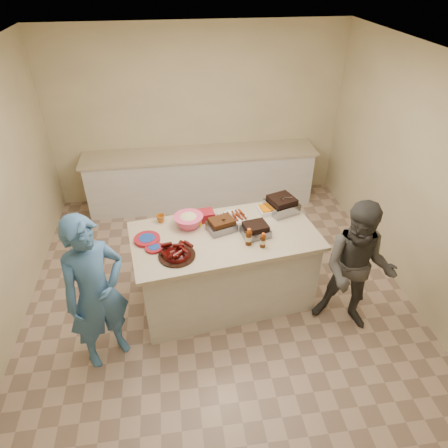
{
  "coord_description": "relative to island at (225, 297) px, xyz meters",
  "views": [
    {
      "loc": [
        -0.43,
        -3.47,
        3.47
      ],
      "look_at": [
        0.06,
        0.01,
        1.04
      ],
      "focal_mm": 32.0,
      "sensor_mm": 36.0,
      "label": 1
    }
  ],
  "objects": [
    {
      "name": "mustard_bottle",
      "position": [
        -0.25,
        0.2,
        0.94
      ],
      "size": [
        0.05,
        0.05,
        0.12
      ],
      "primitive_type": "cylinder",
      "rotation": [
        0.0,
        0.0,
        0.14
      ],
      "color": "yellow",
      "rests_on": "island"
    },
    {
      "name": "plate_stack_large",
      "position": [
        -0.82,
        0.01,
        0.94
      ],
      "size": [
        0.31,
        0.31,
        0.03
      ],
      "primitive_type": "cylinder",
      "rotation": [
        0.0,
        0.0,
        0.14
      ],
      "color": "maroon",
      "rests_on": "island"
    },
    {
      "name": "plate_stack_small",
      "position": [
        -0.75,
        -0.15,
        0.94
      ],
      "size": [
        0.21,
        0.21,
        0.03
      ],
      "primitive_type": "cylinder",
      "rotation": [
        0.0,
        0.0,
        0.14
      ],
      "color": "maroon",
      "rests_on": "island"
    },
    {
      "name": "guest_blue",
      "position": [
        -1.29,
        -0.62,
        0.0
      ],
      "size": [
        1.43,
        1.74,
        0.4
      ],
      "primitive_type": "imported",
      "rotation": [
        0.0,
        0.0,
        0.58
      ],
      "color": "teal",
      "rests_on": "ground"
    },
    {
      "name": "roasting_pan",
      "position": [
        0.72,
        0.36,
        0.94
      ],
      "size": [
        0.4,
        0.4,
        0.13
      ],
      "primitive_type": "cube",
      "rotation": [
        0.0,
        0.0,
        0.32
      ],
      "color": "gray",
      "rests_on": "island"
    },
    {
      "name": "mac_cheese_dish",
      "position": [
        0.59,
        0.37,
        0.94
      ],
      "size": [
        0.29,
        0.22,
        0.07
      ],
      "primitive_type": "cube",
      "rotation": [
        0.0,
        0.0,
        0.11
      ],
      "color": "orange",
      "rests_on": "island"
    },
    {
      "name": "sauce_bowl",
      "position": [
        -0.05,
        0.28,
        0.94
      ],
      "size": [
        0.14,
        0.06,
        0.13
      ],
      "primitive_type": "imported",
      "rotation": [
        0.0,
        0.0,
        0.14
      ],
      "color": "silver",
      "rests_on": "island"
    },
    {
      "name": "coleslaw_bowl",
      "position": [
        -0.37,
        0.21,
        0.94
      ],
      "size": [
        0.37,
        0.37,
        0.22
      ],
      "primitive_type": null,
      "rotation": [
        0.0,
        0.0,
        0.14
      ],
      "color": "#E1446D",
      "rests_on": "island"
    },
    {
      "name": "brisket_tray",
      "position": [
        0.32,
        -0.06,
        0.94
      ],
      "size": [
        0.32,
        0.29,
        0.09
      ],
      "primitive_type": "cube",
      "rotation": [
        0.0,
        0.0,
        0.19
      ],
      "color": "black",
      "rests_on": "island"
    },
    {
      "name": "rib_platter",
      "position": [
        -0.52,
        -0.3,
        0.94
      ],
      "size": [
        0.44,
        0.44,
        0.15
      ],
      "primitive_type": null,
      "rotation": [
        0.0,
        0.0,
        -0.2
      ],
      "color": "#460503",
      "rests_on": "island"
    },
    {
      "name": "pulled_pork_tray",
      "position": [
        -0.02,
        0.08,
        0.94
      ],
      "size": [
        0.35,
        0.31,
        0.09
      ],
      "primitive_type": "cube",
      "rotation": [
        0.0,
        0.0,
        0.32
      ],
      "color": "#47230F",
      "rests_on": "island"
    },
    {
      "name": "room",
      "position": [
        -0.06,
        0.04,
        0.0
      ],
      "size": [
        4.5,
        5.0,
        2.7
      ],
      "primitive_type": null,
      "color": "beige",
      "rests_on": "ground"
    },
    {
      "name": "island",
      "position": [
        0.0,
        0.0,
        0.0
      ],
      "size": [
        2.12,
        1.31,
        0.94
      ],
      "primitive_type": null,
      "rotation": [
        0.0,
        0.0,
        0.14
      ],
      "color": "silver",
      "rests_on": "ground"
    },
    {
      "name": "back_counter",
      "position": [
        -0.06,
        2.24,
        0.45
      ],
      "size": [
        3.6,
        0.64,
        0.9
      ],
      "primitive_type": null,
      "color": "silver",
      "rests_on": "ground"
    },
    {
      "name": "bbq_bottle_a",
      "position": [
        0.22,
        -0.21,
        0.94
      ],
      "size": [
        0.07,
        0.07,
        0.2
      ],
      "primitive_type": "cylinder",
      "rotation": [
        0.0,
        0.0,
        0.14
      ],
      "color": "#3D1A04",
      "rests_on": "island"
    },
    {
      "name": "sausage_plate",
      "position": [
        0.15,
        0.31,
        0.94
      ],
      "size": [
        0.37,
        0.37,
        0.05
      ],
      "primitive_type": "cylinder",
      "rotation": [
        0.0,
        0.0,
        0.28
      ],
      "color": "silver",
      "rests_on": "island"
    },
    {
      "name": "plastic_cup",
      "position": [
        -0.68,
        0.33,
        0.94
      ],
      "size": [
        0.11,
        0.1,
        0.1
      ],
      "primitive_type": "imported",
      "rotation": [
        0.0,
        0.0,
        0.14
      ],
      "color": "#A65913",
      "rests_on": "island"
    },
    {
      "name": "basket_stack",
      "position": [
        -0.19,
        0.31,
        0.94
      ],
      "size": [
        0.24,
        0.19,
        0.11
      ],
      "primitive_type": "cube",
      "rotation": [
        0.0,
        0.0,
        0.12
      ],
      "color": "maroon",
      "rests_on": "island"
    },
    {
      "name": "guest_gray",
      "position": [
        1.29,
        -0.56,
        0.0
      ],
      "size": [
        1.39,
        1.71,
        0.58
      ],
      "primitive_type": "imported",
      "rotation": [
        0.0,
        0.0,
        -0.49
      ],
      "color": "#484742",
      "rests_on": "ground"
    },
    {
      "name": "bbq_bottle_b",
      "position": [
        0.35,
        -0.27,
        0.94
      ],
      "size": [
        0.06,
        0.06,
        0.17
      ],
      "primitive_type": "cylinder",
      "rotation": [
        0.0,
        0.0,
        0.14
      ],
      "color": "#3D1A04",
      "rests_on": "island"
    }
  ]
}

